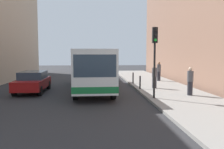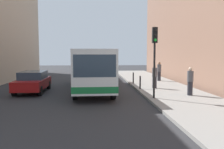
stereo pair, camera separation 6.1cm
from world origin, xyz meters
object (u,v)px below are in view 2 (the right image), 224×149
Objects in this scene: traffic_light at (155,49)px; bus at (93,67)px; pedestrian_mid_sidewalk at (155,76)px; car_behind_bus at (98,70)px; car_beside_bus at (33,81)px; bollard_near at (140,82)px; pedestrian_near_signal at (190,81)px; pedestrian_far_sidewalk at (159,71)px; bollard_mid at (133,78)px.

bus is at bearing 127.97° from traffic_light.
car_behind_bus is at bearing 125.28° from pedestrian_mid_sidewalk.
bollard_near is at bearing -179.20° from car_beside_bus.
pedestrian_near_signal is at bearing 17.83° from traffic_light.
pedestrian_far_sidewalk reaches higher than bollard_near.
car_behind_bus is at bearing 101.99° from traffic_light.
bollard_mid is 0.54× the size of pedestrian_near_signal.
car_beside_bus is 2.45× the size of pedestrian_far_sidewalk.
bollard_near is 1.00× the size of bollard_mid.
bollard_near is 3.18m from bollard_mid.
traffic_light reaches higher than car_behind_bus.
car_beside_bus is at bearing -70.86° from pedestrian_far_sidewalk.
pedestrian_mid_sidewalk is at bearing 114.10° from car_behind_bus.
bollard_near is at bearing -90.00° from bollard_mid.
bus reaches higher than pedestrian_far_sidewalk.
bus is 11.66× the size of bollard_near.
pedestrian_mid_sidewalk is (1.04, 3.99, -1.97)m from traffic_light.
pedestrian_far_sidewalk is at bearing -154.04° from car_beside_bus.
pedestrian_mid_sidewalk is (-1.45, 3.19, 0.00)m from pedestrian_near_signal.
bollard_mid is 3.19m from pedestrian_mid_sidewalk.
car_beside_bus is 7.72m from bollard_near.
pedestrian_near_signal is 0.98× the size of pedestrian_far_sidewalk.
bus is 7.57m from pedestrian_far_sidewalk.
pedestrian_near_signal is (5.54, -13.61, 0.25)m from car_behind_bus.
bus is 2.70× the size of traffic_light.
car_beside_bus is (-4.24, -0.96, -0.94)m from bus.
pedestrian_far_sidewalk reaches higher than bollard_mid.
car_beside_bus is at bearing 155.09° from traffic_light.
traffic_light is at bearing -89.17° from bollard_mid.
traffic_light is (7.82, -3.63, 2.22)m from car_beside_bus.
pedestrian_mid_sidewalk is at bearing -90.86° from pedestrian_near_signal.
car_beside_bus is 11.78m from car_behind_bus.
traffic_light is (3.06, -14.41, 2.22)m from car_behind_bus.
traffic_light is 2.34× the size of pedestrian_near_signal.
traffic_light is 4.32× the size of bollard_near.
pedestrian_far_sidewalk is (2.79, 5.02, 0.43)m from bollard_near.
car_beside_bus is at bearing 11.30° from bus.
traffic_light is 2.28× the size of pedestrian_far_sidewalk.
bollard_mid is (7.72, 3.31, -0.16)m from car_beside_bus.
bollard_mid is (2.96, -7.47, -0.16)m from car_behind_bus.
car_beside_bus is 11.70m from pedestrian_far_sidewalk.
car_beside_bus is 4.64× the size of bollard_mid.
bollard_near is 1.23m from pedestrian_mid_sidewalk.
bollard_near is 3.95m from pedestrian_near_signal.
pedestrian_near_signal is (2.58, -6.14, 0.40)m from bollard_mid.
bollard_near is 0.54× the size of pedestrian_near_signal.
traffic_light is at bearing -88.48° from bollard_near.
car_behind_bus reaches higher than bollard_mid.
car_behind_bus is 2.54× the size of pedestrian_mid_sidewalk.
car_behind_bus is at bearing 111.62° from bollard_mid.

